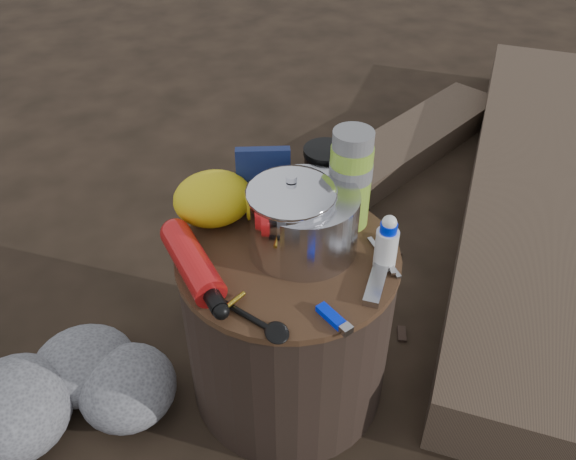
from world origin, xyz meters
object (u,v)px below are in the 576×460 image
object	(u,v)px
stump	(288,324)
camping_pot	(291,217)
log_main	(524,187)
travel_mug	(325,177)
fuel_bottle	(193,263)
thermos	(350,180)

from	to	relation	value
stump	camping_pot	world-z (taller)	camping_pot
stump	log_main	distance (m)	1.06
log_main	travel_mug	xyz separation A→B (m)	(-0.82, -0.32, 0.40)
stump	camping_pot	distance (m)	0.30
stump	fuel_bottle	world-z (taller)	fuel_bottle
travel_mug	camping_pot	bearing A→B (deg)	-130.37
travel_mug	log_main	bearing A→B (deg)	21.33
fuel_bottle	travel_mug	size ratio (longest dim) A/B	1.88
camping_pot	travel_mug	world-z (taller)	camping_pot
log_main	thermos	world-z (taller)	thermos
travel_mug	thermos	bearing A→B (deg)	-71.73
fuel_bottle	log_main	bearing A→B (deg)	11.47
log_main	thermos	size ratio (longest dim) A/B	9.22
fuel_bottle	camping_pot	bearing A→B (deg)	-6.69
stump	travel_mug	distance (m)	0.34
camping_pot	thermos	bearing A→B (deg)	22.32
camping_pot	log_main	bearing A→B (deg)	26.05
log_main	fuel_bottle	world-z (taller)	fuel_bottle
stump	thermos	distance (m)	0.36
log_main	travel_mug	world-z (taller)	travel_mug
stump	camping_pot	xyz separation A→B (m)	(0.01, 0.01, 0.30)
stump	travel_mug	xyz separation A→B (m)	(0.13, 0.15, 0.28)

